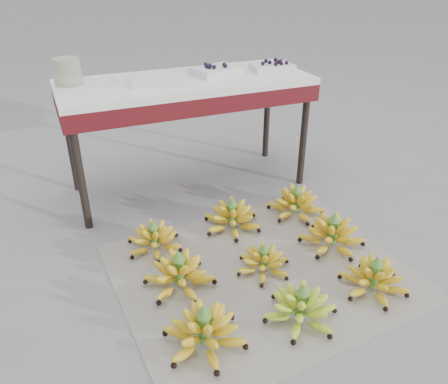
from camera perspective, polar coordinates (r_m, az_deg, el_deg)
name	(u,v)px	position (r m, az deg, el deg)	size (l,w,h in m)	color
ground	(249,270)	(2.02, 3.33, -10.13)	(60.00, 60.00, 0.00)	slate
newspaper_mat	(261,271)	(2.01, 4.88, -10.29)	(1.25, 1.05, 0.01)	silver
bunch_front_left	(204,331)	(1.65, -2.59, -17.73)	(0.39, 0.39, 0.19)	yellow
bunch_front_center	(301,308)	(1.76, 10.04, -14.68)	(0.38, 0.38, 0.18)	#84AC28
bunch_front_right	(374,279)	(1.97, 18.99, -10.66)	(0.30, 0.30, 0.17)	yellow
bunch_mid_left	(179,274)	(1.89, -5.84, -10.64)	(0.36, 0.36, 0.18)	yellow
bunch_mid_center	(263,262)	(1.98, 5.18, -9.06)	(0.26, 0.26, 0.15)	yellow
bunch_mid_right	(332,235)	(2.18, 13.94, -5.44)	(0.39, 0.39, 0.19)	yellow
bunch_back_left	(154,239)	(2.13, -9.08, -6.12)	(0.30, 0.30, 0.16)	yellow
bunch_back_center	(232,218)	(2.25, 1.07, -3.38)	(0.30, 0.30, 0.18)	yellow
bunch_back_right	(296,204)	(2.41, 9.37, -1.50)	(0.40, 0.40, 0.18)	yellow
vendor_table	(187,92)	(2.50, -4.92, 12.83)	(1.38, 0.55, 0.66)	black
tray_far_left	(83,87)	(2.34, -18.00, 12.94)	(0.28, 0.23, 0.04)	silver
tray_left	(157,79)	(2.39, -8.70, 14.34)	(0.31, 0.25, 0.04)	silver
tray_right	(216,71)	(2.56, -1.11, 15.56)	(0.29, 0.24, 0.06)	silver
tray_far_right	(272,67)	(2.67, 6.34, 15.92)	(0.26, 0.21, 0.06)	silver
glass_jar	(68,76)	(2.31, -19.70, 14.11)	(0.13, 0.13, 0.17)	beige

